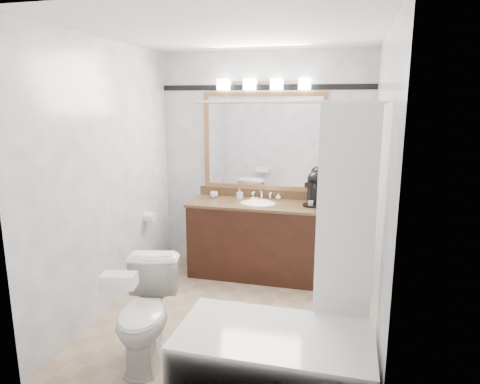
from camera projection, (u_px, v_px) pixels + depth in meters
The scene contains 14 objects.
room at pixel (234, 185), 3.68m from camera, with size 2.42×2.62×2.52m.
vanity at pixel (258, 238), 4.81m from camera, with size 1.53×0.58×0.97m.
mirror at pixel (264, 142), 4.84m from camera, with size 1.40×0.04×1.10m.
vanity_light_bar at pixel (263, 84), 4.65m from camera, with size 1.02×0.14×0.12m.
accent_stripe at pixel (264, 87), 4.72m from camera, with size 2.40×0.01×0.06m, color black.
bathtub at pixel (278, 354), 2.89m from camera, with size 1.30×0.75×1.96m.
tp_roll at pixel (150, 217), 4.70m from camera, with size 0.12×0.12×0.11m, color white.
toilet at pixel (146, 313), 3.25m from camera, with size 0.42×0.73×0.75m, color white.
tissue_box at pixel (119, 280), 2.83m from camera, with size 0.23×0.12×0.09m, color white.
coffee_maker at pixel (314, 188), 4.58m from camera, with size 0.20×0.23×0.36m.
cup_left at pixel (214, 195), 4.97m from camera, with size 0.09×0.09×0.07m, color white.
soap_bottle_a at pixel (240, 194), 4.91m from camera, with size 0.05×0.05×0.12m, color white.
soap_bottle_b at pixel (278, 197), 4.86m from camera, with size 0.06×0.06×0.07m, color white.
soap_bar at pixel (255, 199), 4.85m from camera, with size 0.09×0.05×0.03m, color beige.
Camera 1 is at (0.95, -3.48, 1.96)m, focal length 32.00 mm.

